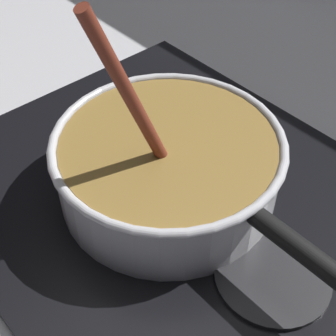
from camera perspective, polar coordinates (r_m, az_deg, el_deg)
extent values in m
cube|color=#B7B7BC|center=(0.68, -14.67, -3.09)|extent=(2.40, 1.60, 0.04)
cube|color=black|center=(0.62, 0.00, -3.09)|extent=(0.56, 0.48, 0.01)
torus|color=#592D0C|center=(0.62, 0.00, -2.46)|extent=(0.18, 0.18, 0.01)
cylinder|color=#262628|center=(0.55, 12.04, -12.14)|extent=(0.13, 0.13, 0.01)
cylinder|color=silver|center=(0.59, 0.00, 0.00)|extent=(0.26, 0.26, 0.08)
cylinder|color=olive|center=(0.59, 0.00, 0.28)|extent=(0.25, 0.25, 0.08)
torus|color=silver|center=(0.56, 0.00, 2.99)|extent=(0.27, 0.27, 0.01)
cylinder|color=black|center=(0.49, 15.61, -9.44)|extent=(0.13, 0.02, 0.02)
cylinder|color=beige|center=(0.53, 4.36, -2.13)|extent=(0.04, 0.04, 0.01)
cylinder|color=#EDD88C|center=(0.56, -1.02, 1.91)|extent=(0.03, 0.03, 0.01)
cylinder|color=#E5CC7A|center=(0.58, 5.14, 3.15)|extent=(0.03, 0.03, 0.01)
cylinder|color=#EDD88C|center=(0.50, -0.25, -5.30)|extent=(0.03, 0.03, 0.01)
cylinder|color=beige|center=(0.59, 0.59, 4.59)|extent=(0.03, 0.03, 0.01)
cylinder|color=#EDD88C|center=(0.57, -5.88, 1.88)|extent=(0.04, 0.04, 0.01)
cylinder|color=#E5CC7A|center=(0.63, -5.37, 6.72)|extent=(0.03, 0.03, 0.01)
cylinder|color=maroon|center=(0.48, -4.29, 7.94)|extent=(0.03, 0.09, 0.21)
cube|color=brown|center=(0.56, -0.29, 0.66)|extent=(0.03, 0.05, 0.01)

